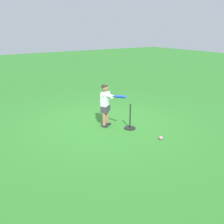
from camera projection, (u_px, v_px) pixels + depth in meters
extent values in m
plane|color=#2D7528|center=(105.00, 123.00, 6.88)|extent=(40.00, 40.00, 0.00)
cube|color=#232328|center=(108.00, 124.00, 6.75)|extent=(0.16, 0.17, 0.05)
cylinder|color=#996B4C|center=(107.00, 117.00, 6.70)|extent=(0.09, 0.09, 0.34)
cube|color=#232328|center=(105.00, 126.00, 6.60)|extent=(0.16, 0.17, 0.05)
cylinder|color=#996B4C|center=(104.00, 119.00, 6.55)|extent=(0.09, 0.09, 0.34)
cube|color=#383842|center=(105.00, 109.00, 6.55)|extent=(0.31, 0.27, 0.16)
cube|color=white|center=(105.00, 99.00, 6.47)|extent=(0.29, 0.26, 0.34)
sphere|color=#996B4C|center=(105.00, 88.00, 6.38)|extent=(0.17, 0.17, 0.17)
ellipsoid|color=black|center=(105.00, 86.00, 6.37)|extent=(0.24, 0.24, 0.11)
sphere|color=blue|center=(110.00, 96.00, 6.39)|extent=(0.04, 0.04, 0.04)
cylinder|color=black|center=(113.00, 96.00, 6.32)|extent=(0.05, 0.14, 0.05)
cylinder|color=blue|center=(120.00, 97.00, 6.15)|extent=(0.13, 0.35, 0.11)
sphere|color=blue|center=(125.00, 97.00, 6.02)|extent=(0.07, 0.07, 0.07)
cylinder|color=white|center=(110.00, 95.00, 6.43)|extent=(0.12, 0.31, 0.14)
cylinder|color=white|center=(109.00, 96.00, 6.37)|extent=(0.31, 0.13, 0.14)
sphere|color=pink|center=(161.00, 138.00, 5.85)|extent=(0.08, 0.08, 0.08)
cylinder|color=black|center=(130.00, 128.00, 6.49)|extent=(0.28, 0.28, 0.03)
cylinder|color=black|center=(130.00, 117.00, 6.40)|extent=(0.03, 0.03, 0.55)
cone|color=black|center=(130.00, 106.00, 6.31)|extent=(0.07, 0.07, 0.04)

